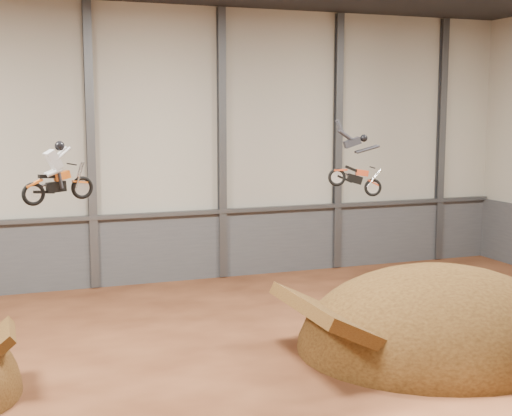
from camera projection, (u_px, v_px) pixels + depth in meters
The scene contains 11 objects.
floor at pixel (262, 386), 22.88m from camera, with size 40.00×40.00×0.00m, color #482313.
back_wall at pixel (158, 146), 35.88m from camera, with size 40.00×0.10×14.00m, color #B5B0A0.
lower_band_back at pixel (160, 249), 36.50m from camera, with size 39.80×0.18×3.50m, color #4A4C51.
steel_rail at pixel (160, 214), 36.12m from camera, with size 39.80×0.35×0.20m, color #47494F.
steel_column_2 at pixel (91, 147), 34.56m from camera, with size 0.40×0.36×13.90m, color #47494F.
steel_column_3 at pixel (222, 145), 36.83m from camera, with size 0.40×0.36×13.90m, color #47494F.
steel_column_4 at pixel (338, 143), 39.09m from camera, with size 0.40×0.36×13.90m, color #47494F.
steel_column_5 at pixel (441, 141), 41.36m from camera, with size 0.40×0.36×13.90m, color #47494F.
landing_ramp at pixel (436, 347), 26.66m from camera, with size 10.62×9.40×6.13m, color #39230E.
fmx_rider_a at pixel (58, 169), 22.96m from camera, with size 2.36×0.90×2.14m, color orange, non-canonical shape.
fmx_rider_b at pixel (353, 159), 28.95m from camera, with size 3.04×0.87×2.61m, color #BB3D1C, non-canonical shape.
Camera 1 is at (-7.68, -20.49, 8.79)m, focal length 50.00 mm.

